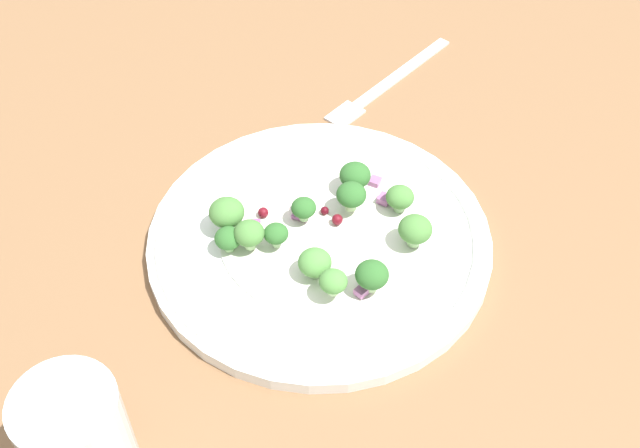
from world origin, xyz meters
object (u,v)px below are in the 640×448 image
object	(u,v)px
broccoli_floret_1	(276,234)
plate	(320,239)
broccoli_floret_2	(415,231)
water_glass	(78,441)
broccoli_floret_0	(249,234)
fork	(385,84)

from	to	relation	value
broccoli_floret_1	plate	bearing A→B (deg)	136.43
broccoli_floret_2	water_glass	xyz separation A→B (cm)	(27.44, -12.53, 1.53)
plate	water_glass	distance (cm)	26.01
plate	broccoli_floret_0	world-z (taller)	broccoli_floret_0
broccoli_floret_0	fork	size ratio (longest dim) A/B	0.14
plate	fork	bearing A→B (deg)	-171.57
plate	broccoli_floret_2	size ratio (longest dim) A/B	10.20
broccoli_floret_1	fork	size ratio (longest dim) A/B	0.11
broccoli_floret_1	broccoli_floret_2	world-z (taller)	broccoli_floret_2
broccoli_floret_2	water_glass	bearing A→B (deg)	-24.54
water_glass	plate	bearing A→B (deg)	168.65
plate	broccoli_floret_0	bearing A→B (deg)	-48.87
broccoli_floret_2	fork	bearing A→B (deg)	-151.93
broccoli_floret_0	fork	xyz separation A→B (cm)	(-26.37, 1.16, -3.04)
broccoli_floret_0	water_glass	bearing A→B (deg)	-1.55
broccoli_floret_0	broccoli_floret_2	world-z (taller)	same
plate	broccoli_floret_1	world-z (taller)	broccoli_floret_1
broccoli_floret_1	broccoli_floret_2	xyz separation A→B (cm)	(-5.00, 10.11, 0.20)
broccoli_floret_0	fork	distance (cm)	26.57
broccoli_floret_2	fork	distance (cm)	23.12
broccoli_floret_2	water_glass	world-z (taller)	water_glass
plate	broccoli_floret_2	xyz separation A→B (cm)	(-2.22, 7.47, 2.34)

